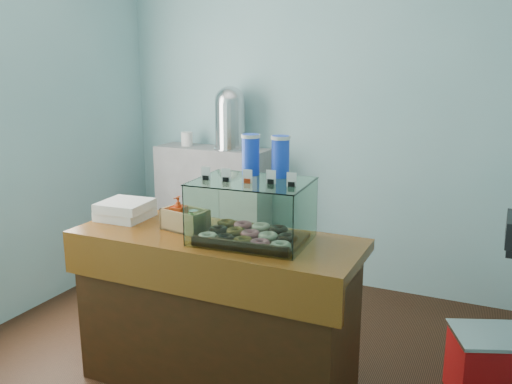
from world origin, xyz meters
The scene contains 9 objects.
ground centered at (0.00, 0.00, 0.00)m, with size 3.50×3.50×0.00m, color black.
room_shell centered at (0.03, 0.01, 1.71)m, with size 3.54×3.04×2.82m.
counter centered at (0.00, -0.25, 0.46)m, with size 1.60×0.60×0.90m.
back_shelf centered at (-0.90, 1.32, 0.55)m, with size 1.00×0.32×1.10m, color #949597.
display_case centered at (0.22, -0.22, 1.07)m, with size 0.62×0.47×0.54m.
condiment_crate centered at (-0.21, -0.23, 0.97)m, with size 0.27×0.19×0.19m.
pastry_boxes centered at (-0.64, -0.20, 0.95)m, with size 0.30×0.30×0.11m.
coffee_urn centered at (-0.72, 1.32, 1.37)m, with size 0.28×0.28×0.52m.
red_cooler centered at (1.44, 0.25, 0.20)m, with size 0.54×0.48×0.39m.
Camera 1 is at (1.38, -2.70, 1.81)m, focal length 38.00 mm.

